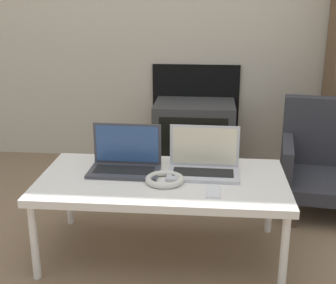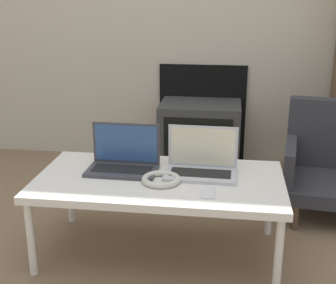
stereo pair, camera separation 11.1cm
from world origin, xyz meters
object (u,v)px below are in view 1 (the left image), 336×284
object	(u,v)px
phone	(213,191)
tv	(194,136)
laptop_left	(125,160)
laptop_right	(204,163)
headphones	(165,179)

from	to	relation	value
phone	tv	world-z (taller)	tv
laptop_left	laptop_right	size ratio (longest dim) A/B	1.00
headphones	tv	xyz separation A→B (m)	(0.09, 1.24, -0.17)
headphones	phone	size ratio (longest dim) A/B	1.34
laptop_right	headphones	xyz separation A→B (m)	(-0.18, -0.14, -0.04)
laptop_right	headphones	world-z (taller)	laptop_right
laptop_left	laptop_right	xyz separation A→B (m)	(0.38, -0.00, 0.00)
laptop_right	tv	xyz separation A→B (m)	(-0.08, 1.10, -0.21)
tv	phone	bearing A→B (deg)	-84.47
phone	tv	size ratio (longest dim) A/B	0.24
headphones	phone	distance (m)	0.24
laptop_left	tv	bearing A→B (deg)	75.78
laptop_right	laptop_left	bearing A→B (deg)	-178.64
tv	laptop_right	bearing A→B (deg)	-85.69
laptop_right	phone	distance (m)	0.24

